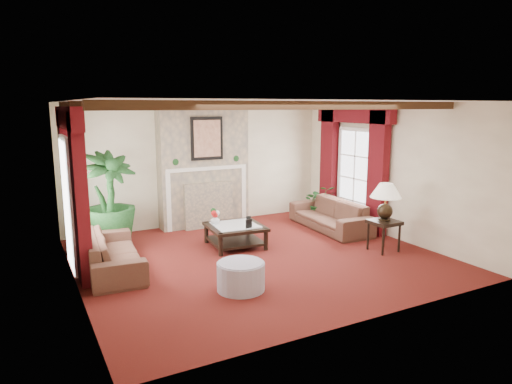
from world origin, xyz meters
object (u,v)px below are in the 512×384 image
sofa_right (330,210)px  coffee_table (235,236)px  sofa_left (113,246)px  side_table (384,236)px  potted_palm (110,220)px  ottoman (241,276)px

sofa_right → coffee_table: sofa_right is taller
sofa_left → side_table: bearing=-101.0°
sofa_left → coffee_table: size_ratio=2.07×
coffee_table → sofa_left: bearing=-169.5°
sofa_right → potted_palm: potted_palm is taller
sofa_left → ottoman: bearing=-134.5°
potted_palm → sofa_left: bearing=-99.1°
potted_palm → coffee_table: size_ratio=2.00×
side_table → potted_palm: bearing=148.2°
sofa_right → ottoman: bearing=-53.2°
sofa_left → coffee_table: bearing=-79.8°
sofa_left → coffee_table: 2.31m
coffee_table → ottoman: (-0.83, -1.93, -0.00)m
ottoman → potted_palm: bearing=111.7°
sofa_right → coffee_table: (-2.35, -0.18, -0.21)m
sofa_right → side_table: (-0.06, -1.70, -0.13)m
ottoman → side_table: bearing=7.4°
sofa_right → side_table: sofa_right is taller
sofa_right → potted_palm: size_ratio=1.07×
ottoman → coffee_table: bearing=66.8°
coffee_table → side_table: side_table is taller
sofa_left → potted_palm: bearing=-4.2°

